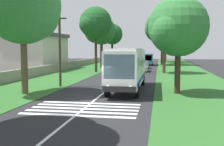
{
  "coord_description": "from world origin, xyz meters",
  "views": [
    {
      "loc": [
        -19.97,
        -4.6,
        3.75
      ],
      "look_at": [
        4.13,
        -0.54,
        1.6
      ],
      "focal_mm": 45.4,
      "sensor_mm": 36.0,
      "label": 1
    }
  ],
  "objects_px": {
    "coach_bus": "(128,66)",
    "roadside_tree_left_4": "(112,35)",
    "trailing_minibus_0": "(148,58)",
    "roadside_tree_right_3": "(164,30)",
    "roadside_tree_right_4": "(161,28)",
    "roadside_tree_right_2": "(177,28)",
    "trailing_car_1": "(144,65)",
    "roadside_tree_left_1": "(95,24)",
    "roadside_tree_right_1": "(165,37)",
    "roadside_tree_right_0": "(164,30)",
    "trailing_car_0": "(142,67)",
    "utility_pole": "(60,48)",
    "roadside_tree_left_3": "(23,9)",
    "roadside_building": "(35,51)",
    "roadside_tree_left_0": "(100,31)"
  },
  "relations": [
    {
      "from": "trailing_minibus_0",
      "to": "roadside_tree_right_3",
      "type": "bearing_deg",
      "value": -171.28
    },
    {
      "from": "trailing_car_1",
      "to": "roadside_tree_right_2",
      "type": "distance_m",
      "value": 29.98
    },
    {
      "from": "roadside_tree_left_3",
      "to": "roadside_tree_right_2",
      "type": "distance_m",
      "value": 12.57
    },
    {
      "from": "roadside_tree_left_3",
      "to": "utility_pole",
      "type": "relative_size",
      "value": 1.42
    },
    {
      "from": "roadside_tree_left_0",
      "to": "roadside_tree_right_3",
      "type": "bearing_deg",
      "value": -129.39
    },
    {
      "from": "roadside_tree_left_0",
      "to": "roadside_tree_left_3",
      "type": "distance_m",
      "value": 30.9
    },
    {
      "from": "roadside_tree_left_3",
      "to": "roadside_tree_right_3",
      "type": "height_order",
      "value": "roadside_tree_left_3"
    },
    {
      "from": "roadside_building",
      "to": "roadside_tree_left_0",
      "type": "bearing_deg",
      "value": -59.6
    },
    {
      "from": "trailing_minibus_0",
      "to": "roadside_tree_left_0",
      "type": "relative_size",
      "value": 0.62
    },
    {
      "from": "roadside_tree_left_1",
      "to": "roadside_tree_right_1",
      "type": "distance_m",
      "value": 39.33
    },
    {
      "from": "trailing_car_0",
      "to": "roadside_tree_left_1",
      "type": "distance_m",
      "value": 10.19
    },
    {
      "from": "roadside_tree_left_3",
      "to": "roadside_tree_right_0",
      "type": "relative_size",
      "value": 0.91
    },
    {
      "from": "roadside_tree_right_4",
      "to": "trailing_minibus_0",
      "type": "bearing_deg",
      "value": 107.85
    },
    {
      "from": "roadside_tree_left_3",
      "to": "roadside_tree_right_4",
      "type": "distance_m",
      "value": 43.61
    },
    {
      "from": "trailing_minibus_0",
      "to": "roadside_tree_right_2",
      "type": "bearing_deg",
      "value": -174.36
    },
    {
      "from": "trailing_minibus_0",
      "to": "utility_pole",
      "type": "relative_size",
      "value": 0.84
    },
    {
      "from": "trailing_minibus_0",
      "to": "roadside_tree_left_0",
      "type": "height_order",
      "value": "roadside_tree_left_0"
    },
    {
      "from": "roadside_tree_left_0",
      "to": "roadside_tree_right_2",
      "type": "xyz_separation_m",
      "value": [
        -28.95,
        -12.45,
        -1.5
      ]
    },
    {
      "from": "trailing_minibus_0",
      "to": "roadside_tree_left_0",
      "type": "xyz_separation_m",
      "value": [
        -10.36,
        8.57,
        5.34
      ]
    },
    {
      "from": "roadside_tree_right_2",
      "to": "roadside_building",
      "type": "xyz_separation_m",
      "value": [
        22.89,
        22.77,
        -2.2
      ]
    },
    {
      "from": "coach_bus",
      "to": "roadside_tree_right_0",
      "type": "xyz_separation_m",
      "value": [
        47.48,
        -3.78,
        6.06
      ]
    },
    {
      "from": "coach_bus",
      "to": "roadside_tree_left_1",
      "type": "height_order",
      "value": "roadside_tree_left_1"
    },
    {
      "from": "trailing_minibus_0",
      "to": "roadside_tree_right_3",
      "type": "relative_size",
      "value": 0.65
    },
    {
      "from": "roadside_tree_left_4",
      "to": "roadside_tree_right_4",
      "type": "distance_m",
      "value": 11.12
    },
    {
      "from": "coach_bus",
      "to": "roadside_tree_left_4",
      "type": "height_order",
      "value": "roadside_tree_left_4"
    },
    {
      "from": "roadside_tree_right_3",
      "to": "trailing_car_0",
      "type": "bearing_deg",
      "value": 52.63
    },
    {
      "from": "roadside_tree_right_3",
      "to": "roadside_tree_left_1",
      "type": "bearing_deg",
      "value": 89.34
    },
    {
      "from": "roadside_tree_left_1",
      "to": "roadside_tree_right_4",
      "type": "distance_m",
      "value": 23.02
    },
    {
      "from": "coach_bus",
      "to": "roadside_tree_right_0",
      "type": "height_order",
      "value": "roadside_tree_right_0"
    },
    {
      "from": "trailing_car_1",
      "to": "roadside_tree_right_3",
      "type": "distance_m",
      "value": 12.0
    },
    {
      "from": "roadside_tree_right_2",
      "to": "trailing_car_1",
      "type": "bearing_deg",
      "value": 8.34
    },
    {
      "from": "utility_pole",
      "to": "roadside_tree_right_4",
      "type": "bearing_deg",
      "value": -14.48
    },
    {
      "from": "trailing_car_0",
      "to": "roadside_tree_right_3",
      "type": "bearing_deg",
      "value": -127.37
    },
    {
      "from": "trailing_car_1",
      "to": "roadside_building",
      "type": "bearing_deg",
      "value": 109.11
    },
    {
      "from": "roadside_tree_left_0",
      "to": "roadside_tree_right_0",
      "type": "relative_size",
      "value": 0.87
    },
    {
      "from": "roadside_tree_left_4",
      "to": "roadside_tree_right_1",
      "type": "xyz_separation_m",
      "value": [
        20.43,
        -11.74,
        0.35
      ]
    },
    {
      "from": "roadside_tree_right_3",
      "to": "roadside_tree_left_4",
      "type": "bearing_deg",
      "value": 31.89
    },
    {
      "from": "roadside_tree_right_2",
      "to": "roadside_building",
      "type": "relative_size",
      "value": 0.62
    },
    {
      "from": "roadside_tree_right_2",
      "to": "roadside_tree_right_1",
      "type": "bearing_deg",
      "value": -0.12
    },
    {
      "from": "roadside_tree_right_3",
      "to": "roadside_tree_right_4",
      "type": "relative_size",
      "value": 0.77
    },
    {
      "from": "utility_pole",
      "to": "roadside_tree_left_0",
      "type": "bearing_deg",
      "value": 3.37
    },
    {
      "from": "coach_bus",
      "to": "roadside_tree_right_1",
      "type": "bearing_deg",
      "value": -4.4
    },
    {
      "from": "roadside_tree_right_1",
      "to": "roadside_tree_left_0",
      "type": "bearing_deg",
      "value": 156.0
    },
    {
      "from": "roadside_tree_left_0",
      "to": "roadside_building",
      "type": "xyz_separation_m",
      "value": [
        -6.06,
        10.33,
        -3.7
      ]
    },
    {
      "from": "utility_pole",
      "to": "roadside_tree_right_3",
      "type": "bearing_deg",
      "value": -30.73
    },
    {
      "from": "roadside_tree_left_1",
      "to": "trailing_minibus_0",
      "type": "bearing_deg",
      "value": -20.47
    },
    {
      "from": "roadside_tree_right_1",
      "to": "roadside_tree_left_3",
      "type": "bearing_deg",
      "value": 168.11
    },
    {
      "from": "roadside_tree_right_0",
      "to": "roadside_building",
      "type": "height_order",
      "value": "roadside_tree_right_0"
    },
    {
      "from": "roadside_tree_left_3",
      "to": "utility_pole",
      "type": "bearing_deg",
      "value": -17.96
    },
    {
      "from": "trailing_car_1",
      "to": "utility_pole",
      "type": "distance_m",
      "value": 27.78
    }
  ]
}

